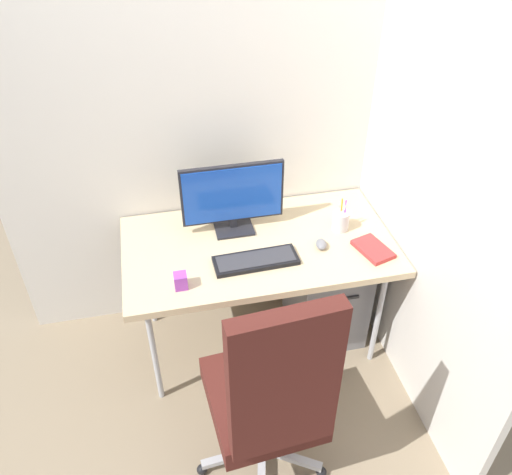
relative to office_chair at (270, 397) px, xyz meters
The scene contains 12 objects.
ground_plane 1.05m from the office_chair, 80.60° to the left, with size 8.00×8.00×0.00m, color gray.
wall_back 1.48m from the office_chair, 83.67° to the left, with size 2.59×0.04×2.80m, color silver.
wall_side_right 1.34m from the office_chair, 37.56° to the left, with size 0.04×1.96×2.80m, color silver.
desk 0.85m from the office_chair, 80.60° to the left, with size 1.39×0.76×0.73m.
office_chair is the anchor object (origin of this frame).
filing_cabinet 1.06m from the office_chair, 57.60° to the left, with size 0.39×0.47×0.64m.
monitor 1.04m from the office_chair, 87.96° to the left, with size 0.53×0.16×0.38m.
keyboard 0.71m from the office_chair, 82.46° to the left, with size 0.42×0.16×0.03m.
mouse 0.87m from the office_chair, 58.96° to the left, with size 0.05×0.08×0.04m, color slate.
pen_holder 1.06m from the office_chair, 55.70° to the left, with size 0.09×0.09×0.18m.
notebook 0.96m from the office_chair, 43.37° to the left, with size 0.13×0.21×0.02m, color #B23333.
desk_clamp_accessory 0.67m from the office_chair, 115.76° to the left, with size 0.06×0.06×0.08m, color purple.
Camera 1 is at (-0.47, -2.06, 2.42)m, focal length 36.83 mm.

